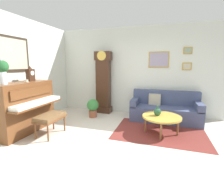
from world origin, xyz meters
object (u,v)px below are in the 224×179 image
at_px(piano_bench, 50,118).
at_px(couch, 165,110).
at_px(potted_plant, 93,107).
at_px(coffee_table, 162,117).
at_px(piano, 24,107).
at_px(green_jug, 157,112).
at_px(flower_vase, 2,69).
at_px(mantel_clock, 30,74).
at_px(grandfather_clock, 103,84).
at_px(teacup, 27,81).

height_order(piano_bench, couch, couch).
bearing_deg(couch, potted_plant, -169.79).
bearing_deg(coffee_table, piano, -165.16).
bearing_deg(piano, couch, 29.93).
bearing_deg(couch, green_jug, -99.57).
bearing_deg(piano, green_jug, 15.54).
xyz_separation_m(couch, coffee_table, (-0.07, -1.02, 0.08)).
distance_m(couch, flower_vase, 4.15).
distance_m(piano_bench, couch, 3.10).
height_order(green_jug, potted_plant, green_jug).
distance_m(mantel_clock, potted_plant, 1.95).
relative_size(flower_vase, green_jug, 2.42).
height_order(couch, mantel_clock, mantel_clock).
xyz_separation_m(coffee_table, potted_plant, (-2.03, 0.64, -0.07)).
xyz_separation_m(grandfather_clock, couch, (1.97, -0.23, -0.65)).
bearing_deg(potted_plant, piano_bench, -104.41).
bearing_deg(couch, flower_vase, -144.18).
relative_size(green_jug, potted_plant, 0.43).
height_order(grandfather_clock, mantel_clock, grandfather_clock).
distance_m(coffee_table, teacup, 3.27).
distance_m(piano, potted_plant, 1.88).
distance_m(piano, piano_bench, 0.77).
bearing_deg(mantel_clock, coffee_table, 10.19).
relative_size(piano_bench, mantel_clock, 1.84).
distance_m(piano_bench, potted_plant, 1.53).
bearing_deg(flower_vase, teacup, 81.02).
relative_size(piano_bench, grandfather_clock, 0.34).
relative_size(flower_vase, potted_plant, 1.04).
distance_m(green_jug, potted_plant, 2.04).
bearing_deg(piano, grandfather_clock, 59.04).
xyz_separation_m(piano_bench, grandfather_clock, (0.51, 2.09, 0.56)).
relative_size(mantel_clock, teacup, 3.28).
bearing_deg(grandfather_clock, coffee_table, -33.18).
height_order(coffee_table, green_jug, green_jug).
distance_m(piano_bench, mantel_clock, 1.24).
bearing_deg(flower_vase, piano, 90.19).
relative_size(piano, flower_vase, 2.48).
relative_size(piano_bench, coffee_table, 0.80).
distance_m(coffee_table, green_jug, 0.15).
xyz_separation_m(mantel_clock, green_jug, (3.05, 0.58, -0.85)).
bearing_deg(teacup, coffee_table, 14.35).
bearing_deg(piano_bench, couch, 36.87).
height_order(coffee_table, teacup, teacup).
bearing_deg(green_jug, piano, -164.46).
xyz_separation_m(flower_vase, potted_plant, (1.12, 1.95, -1.19)).
distance_m(piano_bench, coffee_table, 2.55).
bearing_deg(potted_plant, piano, -127.24).
bearing_deg(teacup, green_jug, 15.05).
bearing_deg(grandfather_clock, mantel_clock, -124.53).
height_order(couch, potted_plant, couch).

